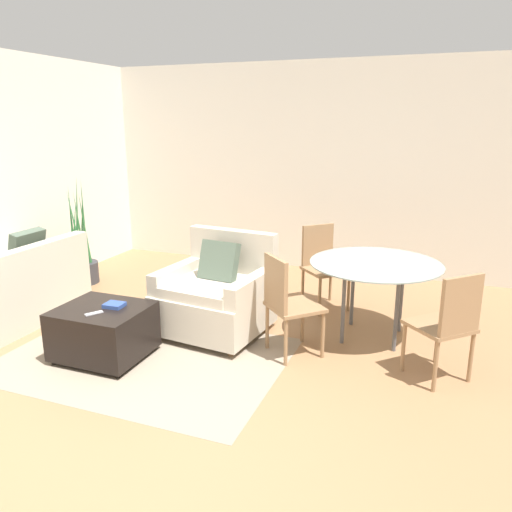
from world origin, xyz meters
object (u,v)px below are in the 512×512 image
Objects in this scene: tv_remote_primary at (94,313)px; armchair at (216,296)px; dining_chair_near_left at (286,299)px; dining_chair_far_left at (322,261)px; ottoman at (104,330)px; dining_chair_near_right at (449,320)px; potted_plant at (82,260)px; book_stack at (114,305)px; dining_table at (375,270)px.

armchair is at bearing 56.79° from tv_remote_primary.
dining_chair_near_left is 1.00× the size of dining_chair_far_left.
tv_remote_primary is (0.03, -0.14, 0.21)m from ottoman.
dining_chair_near_right is (2.76, 0.60, 0.27)m from ottoman.
dining_chair_near_left is 1.30m from dining_chair_near_right.
armchair is at bearing -126.64° from dining_chair_far_left.
tv_remote_primary is 2.38m from potted_plant.
book_stack is at bearing -158.46° from dining_chair_near_left.
dining_chair_far_left reaches higher than ottoman.
book_stack is 2.35m from dining_table.
book_stack is at bearing 32.71° from ottoman.
dining_chair_near_right reaches higher than book_stack.
armchair reaches higher than ottoman.
armchair is 1.15× the size of dining_chair_near_left.
dining_chair_near_left reaches higher than ottoman.
potted_plant reaches higher than ottoman.
dining_chair_far_left is at bearing 53.46° from book_stack.
book_stack is (0.09, 0.06, 0.22)m from ottoman.
armchair is 1.15× the size of dining_chair_near_right.
dining_chair_near_right is at bearing 15.02° from tv_remote_primary.
ottoman is 0.25m from tv_remote_primary.
dining_table is at bearing -5.88° from potted_plant.
armchair is 1.40× the size of ottoman.
dining_chair_near_left reaches higher than tv_remote_primary.
potted_plant is at bearing 160.83° from armchair.
dining_chair_near_left is at bearing -18.85° from potted_plant.
potted_plant is 1.49× the size of dining_chair_near_left.
dining_chair_near_left is at bearing -90.00° from dining_chair_far_left.
dining_chair_near_right is 1.00× the size of dining_chair_far_left.
dining_chair_near_left is (0.78, -0.25, 0.15)m from armchair.
tv_remote_primary is 1.61m from dining_chair_near_left.
dining_chair_near_left and dining_chair_far_left have the same top height.
dining_table reaches higher than tv_remote_primary.
dining_table is (2.08, 1.39, 0.20)m from tv_remote_primary.
armchair is 0.99m from book_stack.
book_stack is 0.19× the size of dining_chair_near_right.
dining_chair_far_left reaches higher than book_stack.
dining_chair_near_right is at bearing -45.00° from dining_chair_far_left.
dining_chair_far_left is (1.43, 2.04, 0.06)m from tv_remote_primary.
armchair reaches higher than dining_chair_far_left.
potted_plant is at bearing 136.42° from book_stack.
book_stack is at bearing -126.54° from dining_chair_far_left.
ottoman is 0.82× the size of dining_chair_far_left.
tv_remote_primary is 0.11× the size of potted_plant.
dining_chair_near_left is at bearing 22.29° from ottoman.
armchair is 2.11m from dining_chair_near_right.
dining_chair_near_left is 1.00× the size of dining_chair_near_right.
book_stack reaches higher than ottoman.
book_stack is 1.47m from dining_chair_near_left.
dining_chair_near_right is at bearing -6.92° from armchair.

